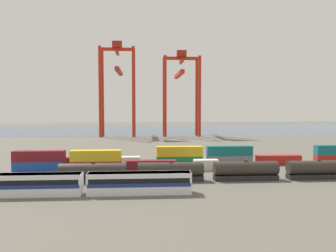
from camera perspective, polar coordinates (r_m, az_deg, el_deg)
name	(u,v)px	position (r m, az deg, el deg)	size (l,w,h in m)	color
ground_plane	(166,150)	(120.53, -0.27, -4.14)	(420.00, 420.00, 0.00)	#5B564C
harbour_water	(156,129)	(227.99, -2.04, -0.56)	(400.00, 110.00, 0.01)	#384C60
passenger_train	(85,183)	(62.95, -13.87, -9.29)	(38.20, 3.14, 3.90)	silver
freight_tank_row	(208,171)	(72.90, 6.84, -7.53)	(62.27, 2.91, 4.37)	#232326
shipping_container_0	(39,167)	(86.94, -20.89, -6.46)	(12.10, 2.44, 2.60)	#1C4299
shipping_container_1	(39,156)	(86.54, -20.93, -4.76)	(12.10, 2.44, 2.60)	maroon
shipping_container_2	(96,166)	(84.04, -12.04, -6.65)	(12.10, 2.44, 2.60)	#AD211C
shipping_container_3	(96,156)	(83.63, -12.06, -4.89)	(12.10, 2.44, 2.60)	gold
shipping_container_4	(152,166)	(83.24, -2.78, -6.67)	(12.10, 2.44, 2.60)	maroon
shipping_container_5	(206,165)	(84.59, 6.41, -6.53)	(6.04, 2.44, 2.60)	silver
shipping_container_6	(77,162)	(91.05, -15.16, -5.91)	(12.10, 2.44, 2.60)	maroon
shipping_container_7	(129,162)	(89.44, -6.67, -5.98)	(6.04, 2.44, 2.60)	silver
shipping_container_8	(179,161)	(89.81, 1.95, -5.92)	(12.10, 2.44, 2.60)	#197538
shipping_container_9	(179,151)	(89.43, 1.95, -4.28)	(12.10, 2.44, 2.60)	gold
shipping_container_10	(229,160)	(92.15, 10.30, -5.74)	(12.10, 2.44, 2.60)	slate
shipping_container_11	(229,151)	(91.78, 10.32, -4.13)	(12.10, 2.44, 2.60)	#146066
shipping_container_12	(278,160)	(96.32, 18.08, -5.45)	(12.10, 2.44, 2.60)	#AD211C
shipping_container_13	(326,159)	(102.08, 25.09, -5.11)	(6.04, 2.44, 2.60)	#AD211C
shipping_container_14	(326,150)	(101.74, 25.13, -3.66)	(6.04, 2.44, 2.60)	#146066
gantry_crane_west	(118,80)	(179.74, -8.46, 7.67)	(18.21, 33.52, 48.80)	red
gantry_crane_central	(181,84)	(180.92, 2.17, 7.12)	(19.25, 37.59, 44.50)	red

